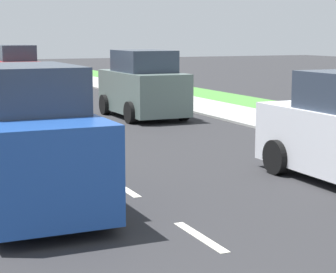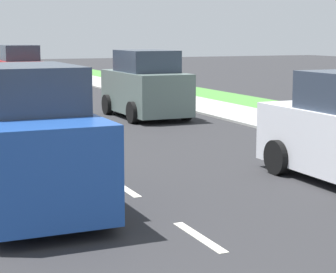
{
  "view_description": "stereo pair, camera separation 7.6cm",
  "coord_description": "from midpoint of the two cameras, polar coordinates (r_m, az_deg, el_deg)",
  "views": [
    {
      "loc": [
        -3.75,
        -1.62,
        2.7
      ],
      "look_at": [
        0.3,
        7.45,
        1.1
      ],
      "focal_mm": 67.82,
      "sensor_mm": 36.0,
      "label": 1
    },
    {
      "loc": [
        -3.68,
        -1.65,
        2.7
      ],
      "look_at": [
        0.3,
        7.45,
        1.1
      ],
      "focal_mm": 67.82,
      "sensor_mm": 36.0,
      "label": 2
    }
  ],
  "objects": [
    {
      "name": "car_oncoming_lead",
      "position": [
        10.05,
        -12.31,
        -0.56
      ],
      "size": [
        1.95,
        4.11,
        2.24
      ],
      "color": "#1E4799",
      "rests_on": "ground"
    },
    {
      "name": "ground_plane",
      "position": [
        23.1,
        -14.25,
        2.15
      ],
      "size": [
        96.0,
        96.0,
        0.0
      ],
      "primitive_type": "plane",
      "color": "#28282B"
    },
    {
      "name": "car_parked_far",
      "position": [
        20.84,
        -1.93,
        4.53
      ],
      "size": [
        2.02,
        3.95,
        2.2
      ],
      "color": "slate",
      "rests_on": "ground"
    },
    {
      "name": "car_outgoing_far",
      "position": [
        29.84,
        -13.2,
        5.72
      ],
      "size": [
        1.97,
        4.15,
        2.23
      ],
      "color": "red",
      "rests_on": "ground"
    }
  ]
}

